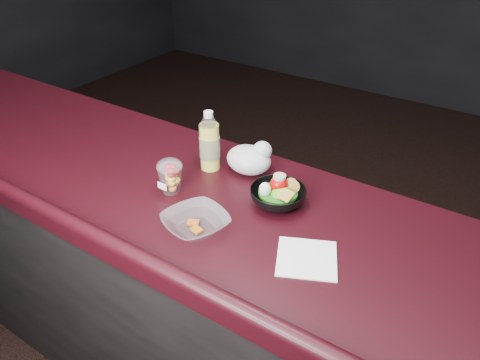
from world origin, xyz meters
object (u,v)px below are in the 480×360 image
at_px(lemonade_bottle, 210,145).
at_px(green_apple, 282,196).
at_px(takeout_bowl, 196,223).
at_px(fruit_cup, 170,175).
at_px(snack_bowl, 278,195).

distance_m(lemonade_bottle, green_apple, 0.33).
bearing_deg(takeout_bowl, green_apple, 58.77).
xyz_separation_m(fruit_cup, snack_bowl, (0.33, 0.13, -0.03)).
height_order(green_apple, snack_bowl, snack_bowl).
bearing_deg(lemonade_bottle, takeout_bowl, -60.23).
xyz_separation_m(fruit_cup, green_apple, (0.34, 0.13, -0.03)).
bearing_deg(green_apple, fruit_cup, -158.64).
xyz_separation_m(green_apple, snack_bowl, (-0.01, -0.00, -0.00)).
relative_size(green_apple, snack_bowl, 0.34).
relative_size(fruit_cup, takeout_bowl, 0.50).
bearing_deg(lemonade_bottle, snack_bowl, -11.04).
distance_m(fruit_cup, snack_bowl, 0.35).
bearing_deg(fruit_cup, green_apple, 21.36).
relative_size(lemonade_bottle, takeout_bowl, 0.92).
bearing_deg(green_apple, lemonade_bottle, 169.59).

